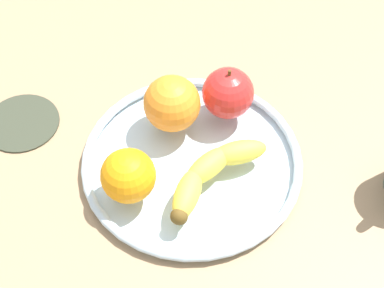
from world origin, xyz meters
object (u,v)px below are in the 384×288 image
banana (210,172)px  orange_center (172,104)px  fruit_bowl (192,162)px  orange_back_right (128,176)px  apple (228,93)px  ambient_coaster (22,122)px

banana → orange_center: 10.94cm
fruit_bowl → orange_back_right: bearing=-7.9°
apple → ambient_coaster: (22.32, -18.43, -5.05)cm
apple → orange_back_right: apple is taller
fruit_bowl → banana: bearing=82.6°
banana → apple: 12.06cm
banana → ambient_coaster: size_ratio=1.66×
apple → orange_back_right: size_ratio=1.15×
orange_back_right → fruit_bowl: bearing=172.1°
banana → apple: apple is taller
apple → orange_center: 7.83cm
fruit_bowl → orange_center: orange_center is taller
orange_back_right → ambient_coaster: orange_back_right is taller
fruit_bowl → apple: size_ratio=3.71×
ambient_coaster → apple: bearing=140.5°
orange_back_right → apple: bearing=-174.8°
orange_center → ambient_coaster: orange_center is taller
apple → ambient_coaster: apple is taller
apple → orange_center: (7.05, -3.39, 0.29)cm
orange_back_right → orange_center: bearing=-155.9°
banana → apple: size_ratio=2.21×
fruit_bowl → orange_back_right: orange_back_right is taller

